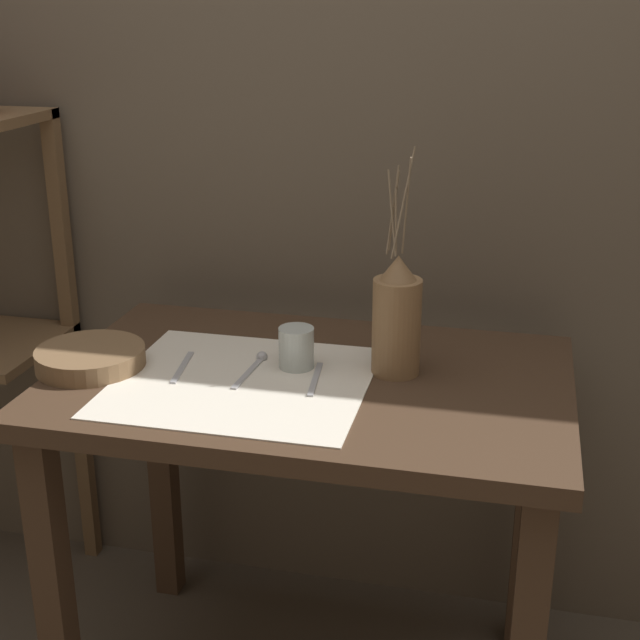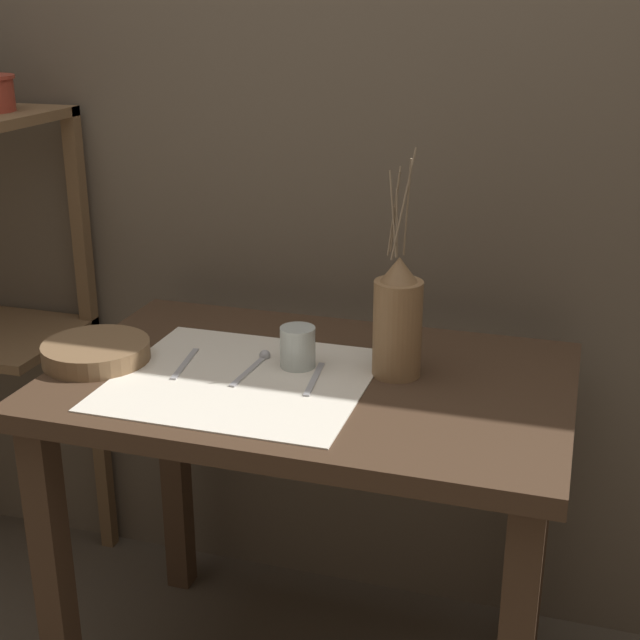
% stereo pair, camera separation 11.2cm
% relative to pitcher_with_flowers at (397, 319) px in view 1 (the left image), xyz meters
% --- Properties ---
extents(stone_wall_back, '(7.00, 0.06, 2.40)m').
position_rel_pitcher_with_flowers_xyz_m(stone_wall_back, '(-0.17, 0.40, 0.29)').
color(stone_wall_back, brown).
rests_on(stone_wall_back, ground_plane).
extents(wooden_table, '(1.04, 0.68, 0.79)m').
position_rel_pitcher_with_flowers_xyz_m(wooden_table, '(-0.17, -0.05, -0.25)').
color(wooden_table, '#422D1E').
rests_on(wooden_table, ground_plane).
extents(linen_cloth, '(0.50, 0.46, 0.00)m').
position_rel_pitcher_with_flowers_xyz_m(linen_cloth, '(-0.29, -0.12, -0.11)').
color(linen_cloth, silver).
rests_on(linen_cloth, wooden_table).
extents(pitcher_with_flowers, '(0.10, 0.10, 0.46)m').
position_rel_pitcher_with_flowers_xyz_m(pitcher_with_flowers, '(0.00, 0.00, 0.00)').
color(pitcher_with_flowers, olive).
rests_on(pitcher_with_flowers, wooden_table).
extents(wooden_bowl, '(0.22, 0.22, 0.04)m').
position_rel_pitcher_with_flowers_xyz_m(wooden_bowl, '(-0.61, -0.12, -0.09)').
color(wooden_bowl, brown).
rests_on(wooden_bowl, wooden_table).
extents(glass_tumbler_near, '(0.07, 0.07, 0.09)m').
position_rel_pitcher_with_flowers_xyz_m(glass_tumbler_near, '(-0.20, -0.03, -0.07)').
color(glass_tumbler_near, '#B7C1BC').
rests_on(glass_tumbler_near, wooden_table).
extents(fork_outer, '(0.03, 0.16, 0.00)m').
position_rel_pitcher_with_flowers_xyz_m(fork_outer, '(-0.43, -0.09, -0.11)').
color(fork_outer, '#A8A8AD').
rests_on(fork_outer, wooden_table).
extents(spoon_inner, '(0.03, 0.17, 0.02)m').
position_rel_pitcher_with_flowers_xyz_m(spoon_inner, '(-0.28, -0.03, -0.11)').
color(spoon_inner, '#A8A8AD').
rests_on(spoon_inner, wooden_table).
extents(fork_inner, '(0.03, 0.16, 0.00)m').
position_rel_pitcher_with_flowers_xyz_m(fork_inner, '(-0.15, -0.08, -0.11)').
color(fork_inner, '#A8A8AD').
rests_on(fork_inner, wooden_table).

